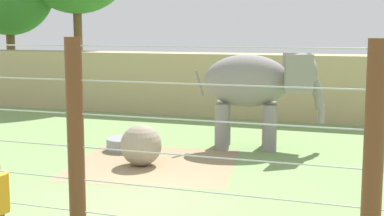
% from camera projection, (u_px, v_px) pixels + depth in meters
% --- Properties ---
extents(ground_plane, '(120.00, 120.00, 0.00)m').
position_uv_depth(ground_plane, '(135.00, 203.00, 10.98)').
color(ground_plane, '#759956').
extents(dirt_patch, '(4.82, 4.78, 0.01)m').
position_uv_depth(dirt_patch, '(154.00, 164.00, 14.20)').
color(dirt_patch, '#937F5B').
rests_on(dirt_patch, ground).
extents(embankment_wall, '(36.00, 1.80, 2.52)m').
position_uv_depth(embankment_wall, '(260.00, 86.00, 21.85)').
color(embankment_wall, tan).
rests_on(embankment_wall, ground).
extents(elephant, '(3.75, 1.91, 2.81)m').
position_uv_depth(elephant, '(257.00, 85.00, 15.90)').
color(elephant, gray).
rests_on(elephant, ground).
extents(enrichment_ball, '(1.06, 1.06, 1.06)m').
position_uv_depth(enrichment_ball, '(141.00, 145.00, 13.98)').
color(enrichment_ball, gray).
rests_on(enrichment_ball, ground).
extents(cable_fence, '(10.03, 0.26, 3.35)m').
position_uv_depth(cable_fence, '(72.00, 144.00, 8.53)').
color(cable_fence, brown).
rests_on(cable_fence, ground).
extents(water_tub, '(1.10, 1.10, 0.35)m').
position_uv_depth(water_tub, '(125.00, 144.00, 15.84)').
color(water_tub, gray).
rests_on(water_tub, ground).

